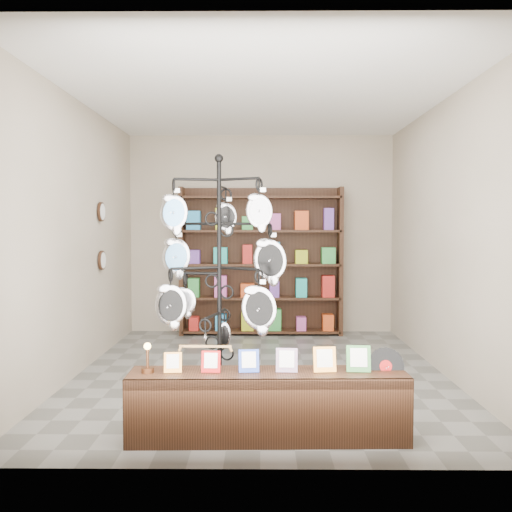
# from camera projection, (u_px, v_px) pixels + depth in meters

# --- Properties ---
(ground) EXTENTS (5.00, 5.00, 0.00)m
(ground) POSITION_uv_depth(u_px,v_px,m) (261.00, 373.00, 6.30)
(ground) COLOR slate
(ground) RESTS_ON ground
(room_envelope) EXTENTS (5.00, 5.00, 5.00)m
(room_envelope) POSITION_uv_depth(u_px,v_px,m) (261.00, 205.00, 6.20)
(room_envelope) COLOR #B2A28F
(room_envelope) RESTS_ON ground
(display_tree) EXTENTS (1.13, 1.03, 2.21)m
(display_tree) POSITION_uv_depth(u_px,v_px,m) (219.00, 268.00, 4.70)
(display_tree) COLOR black
(display_tree) RESTS_ON ground
(front_shelf) EXTENTS (2.11, 0.48, 0.74)m
(front_shelf) POSITION_uv_depth(u_px,v_px,m) (268.00, 405.00, 4.33)
(front_shelf) COLOR black
(front_shelf) RESTS_ON ground
(back_shelving) EXTENTS (2.42, 0.36, 2.20)m
(back_shelving) POSITION_uv_depth(u_px,v_px,m) (261.00, 266.00, 8.54)
(back_shelving) COLOR black
(back_shelving) RESTS_ON ground
(wall_clocks) EXTENTS (0.03, 0.24, 0.84)m
(wall_clocks) POSITION_uv_depth(u_px,v_px,m) (102.00, 236.00, 7.04)
(wall_clocks) COLOR black
(wall_clocks) RESTS_ON ground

